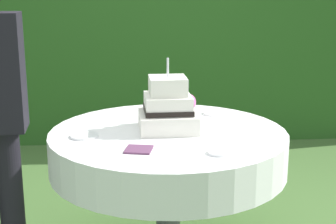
# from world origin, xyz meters

# --- Properties ---
(foliage_hedge) EXTENTS (6.00, 0.60, 2.70)m
(foliage_hedge) POSITION_xyz_m (0.00, 2.53, 1.35)
(foliage_hedge) COLOR #28561E
(foliage_hedge) RESTS_ON ground_plane
(cake_table) EXTENTS (1.24, 1.24, 0.78)m
(cake_table) POSITION_xyz_m (0.00, 0.00, 0.66)
(cake_table) COLOR #4C4C51
(cake_table) RESTS_ON ground_plane
(wedding_cake) EXTENTS (0.32, 0.33, 0.38)m
(wedding_cake) POSITION_xyz_m (0.01, 0.03, 0.89)
(wedding_cake) COLOR white
(wedding_cake) RESTS_ON cake_table
(serving_plate_near) EXTENTS (0.13, 0.13, 0.01)m
(serving_plate_near) POSITION_xyz_m (0.05, 0.35, 0.78)
(serving_plate_near) COLOR white
(serving_plate_near) RESTS_ON cake_table
(serving_plate_far) EXTENTS (0.13, 0.13, 0.01)m
(serving_plate_far) POSITION_xyz_m (0.29, 0.34, 0.78)
(serving_plate_far) COLOR white
(serving_plate_far) RESTS_ON cake_table
(serving_plate_left) EXTENTS (0.14, 0.14, 0.01)m
(serving_plate_left) POSITION_xyz_m (-0.43, -0.07, 0.78)
(serving_plate_left) COLOR white
(serving_plate_left) RESTS_ON cake_table
(serving_plate_right) EXTENTS (0.10, 0.10, 0.01)m
(serving_plate_right) POSITION_xyz_m (0.20, -0.38, 0.78)
(serving_plate_right) COLOR white
(serving_plate_right) RESTS_ON cake_table
(napkin_stack) EXTENTS (0.14, 0.14, 0.01)m
(napkin_stack) POSITION_xyz_m (-0.16, -0.30, 0.78)
(napkin_stack) COLOR #603856
(napkin_stack) RESTS_ON cake_table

